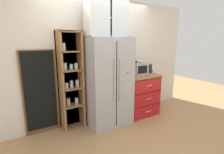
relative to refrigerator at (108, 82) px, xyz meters
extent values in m
plane|color=tan|center=(0.00, -0.03, -0.88)|extent=(10.57, 10.57, 0.00)
cube|color=silver|center=(0.00, 0.37, 0.39)|extent=(4.88, 0.10, 2.55)
cube|color=#ADAFB5|center=(0.00, 0.00, 0.00)|extent=(0.87, 0.65, 1.76)
cube|color=black|center=(0.00, -0.33, 0.00)|extent=(0.01, 0.01, 1.62)
cylinder|color=#ADAFB5|center=(-0.06, -0.34, 0.09)|extent=(0.02, 0.02, 0.79)
cylinder|color=#ADAFB5|center=(0.06, -0.34, 0.09)|extent=(0.02, 0.02, 0.79)
cube|color=red|center=(0.24, -0.33, 0.21)|extent=(0.02, 0.01, 0.02)
cube|color=brown|center=(-0.69, 0.34, 0.06)|extent=(0.46, 0.04, 1.89)
cube|color=#9E7042|center=(-0.88, 0.19, 0.06)|extent=(0.04, 0.27, 1.89)
cube|color=#9E7042|center=(-0.50, 0.19, 0.06)|extent=(0.04, 0.27, 1.89)
cube|color=#9E7042|center=(-0.69, 0.19, -0.42)|extent=(0.40, 0.27, 0.02)
cylinder|color=silver|center=(-0.77, 0.20, -0.35)|extent=(0.08, 0.08, 0.13)
cylinder|color=white|center=(-0.77, 0.20, -0.37)|extent=(0.06, 0.06, 0.09)
cylinder|color=#B2B2B7|center=(-0.77, 0.20, -0.27)|extent=(0.07, 0.07, 0.01)
cylinder|color=silver|center=(-0.61, 0.17, -0.35)|extent=(0.07, 0.07, 0.12)
cylinder|color=#B77A38|center=(-0.61, 0.17, -0.37)|extent=(0.06, 0.06, 0.08)
cylinder|color=#B2B2B7|center=(-0.61, 0.17, -0.28)|extent=(0.07, 0.07, 0.01)
cube|color=#9E7042|center=(-0.69, 0.19, -0.07)|extent=(0.40, 0.27, 0.02)
cylinder|color=silver|center=(-0.79, 0.17, -0.01)|extent=(0.07, 0.07, 0.10)
cylinder|color=#E0C67F|center=(-0.79, 0.17, -0.03)|extent=(0.06, 0.06, 0.07)
cylinder|color=#B2B2B7|center=(-0.79, 0.17, 0.04)|extent=(0.07, 0.07, 0.01)
cylinder|color=silver|center=(-0.69, 0.18, 0.00)|extent=(0.06, 0.06, 0.13)
cylinder|color=#382316|center=(-0.69, 0.18, -0.02)|extent=(0.06, 0.06, 0.09)
cylinder|color=#B2B2B7|center=(-0.69, 0.18, 0.07)|extent=(0.06, 0.06, 0.01)
cylinder|color=silver|center=(-0.57, 0.20, 0.00)|extent=(0.07, 0.07, 0.13)
cylinder|color=beige|center=(-0.57, 0.20, -0.02)|extent=(0.06, 0.06, 0.09)
cylinder|color=#B2B2B7|center=(-0.57, 0.20, 0.07)|extent=(0.07, 0.07, 0.01)
cube|color=#9E7042|center=(-0.69, 0.19, 0.27)|extent=(0.40, 0.27, 0.02)
cylinder|color=silver|center=(-0.79, 0.20, 0.34)|extent=(0.07, 0.07, 0.12)
cylinder|color=#2D2D2D|center=(-0.79, 0.20, 0.33)|extent=(0.06, 0.06, 0.08)
cylinder|color=#B2B2B7|center=(-0.79, 0.20, 0.41)|extent=(0.07, 0.07, 0.01)
cylinder|color=silver|center=(-0.68, 0.18, 0.33)|extent=(0.06, 0.06, 0.10)
cylinder|color=white|center=(-0.68, 0.18, 0.32)|extent=(0.05, 0.05, 0.07)
cylinder|color=#B2B2B7|center=(-0.68, 0.18, 0.39)|extent=(0.06, 0.06, 0.01)
cylinder|color=silver|center=(-0.58, 0.19, 0.34)|extent=(0.07, 0.07, 0.11)
cylinder|color=#CCB78C|center=(-0.58, 0.19, 0.32)|extent=(0.06, 0.06, 0.07)
cylinder|color=#B2B2B7|center=(-0.58, 0.19, 0.40)|extent=(0.07, 0.07, 0.01)
cube|color=#9E7042|center=(-0.69, 0.19, 0.62)|extent=(0.40, 0.27, 0.02)
cylinder|color=silver|center=(-0.80, 0.20, 0.70)|extent=(0.07, 0.07, 0.14)
cylinder|color=brown|center=(-0.80, 0.20, 0.68)|extent=(0.06, 0.06, 0.09)
cylinder|color=#B2B2B7|center=(-0.80, 0.20, 0.77)|extent=(0.07, 0.07, 0.01)
cube|color=#9E7042|center=(-0.69, 0.19, 0.97)|extent=(0.40, 0.27, 0.02)
cube|color=red|center=(0.86, 0.02, -0.43)|extent=(0.76, 0.61, 0.90)
cube|color=#9E7042|center=(0.86, 0.02, 0.04)|extent=(0.79, 0.64, 0.04)
cube|color=black|center=(0.86, -0.29, -0.59)|extent=(0.74, 0.00, 0.01)
cube|color=silver|center=(0.86, -0.30, -0.73)|extent=(0.16, 0.01, 0.01)
cube|color=black|center=(0.86, -0.29, -0.29)|extent=(0.74, 0.00, 0.01)
cube|color=silver|center=(0.86, -0.30, -0.43)|extent=(0.16, 0.01, 0.01)
cube|color=black|center=(0.86, -0.29, 0.01)|extent=(0.74, 0.00, 0.01)
cube|color=silver|center=(0.86, -0.30, -0.13)|extent=(0.16, 0.01, 0.01)
cube|color=#ADAFB5|center=(0.89, 0.07, 0.19)|extent=(0.44, 0.32, 0.26)
cube|color=black|center=(0.83, -0.10, 0.19)|extent=(0.26, 0.01, 0.17)
cube|color=black|center=(1.06, -0.10, 0.19)|extent=(0.08, 0.01, 0.20)
cube|color=#B7B7BC|center=(0.86, 0.00, 0.07)|extent=(0.17, 0.20, 0.03)
cube|color=#B7B7BC|center=(0.86, 0.07, 0.21)|extent=(0.17, 0.06, 0.30)
cube|color=#B7B7BC|center=(0.86, 0.00, 0.34)|extent=(0.17, 0.20, 0.06)
cylinder|color=black|center=(0.86, -0.01, 0.15)|extent=(0.11, 0.11, 0.12)
cylinder|color=#2D2D33|center=(1.18, 0.01, 0.10)|extent=(0.07, 0.07, 0.08)
torus|color=#2D2D33|center=(1.23, 0.01, 0.10)|extent=(0.05, 0.01, 0.05)
cylinder|color=silver|center=(0.62, 0.06, 0.14)|extent=(0.07, 0.07, 0.17)
cone|color=silver|center=(0.62, 0.06, 0.23)|extent=(0.07, 0.07, 0.04)
cylinder|color=silver|center=(0.62, 0.06, 0.26)|extent=(0.03, 0.03, 0.07)
cylinder|color=black|center=(0.62, 0.06, 0.30)|extent=(0.03, 0.03, 0.01)
cube|color=silver|center=(0.00, 0.17, 1.22)|extent=(0.84, 0.02, 0.68)
cube|color=silver|center=(0.00, 0.02, 1.55)|extent=(0.84, 0.32, 0.02)
cube|color=silver|center=(0.00, 0.02, 0.89)|extent=(0.84, 0.32, 0.02)
cube|color=silver|center=(-0.41, 0.02, 1.22)|extent=(0.02, 0.32, 0.68)
cube|color=silver|center=(0.41, 0.02, 1.22)|extent=(0.02, 0.32, 0.68)
cube|color=silver|center=(0.00, 0.02, 1.22)|extent=(0.81, 0.30, 0.02)
cube|color=silver|center=(-0.21, -0.13, 1.22)|extent=(0.39, 0.01, 0.64)
cube|color=silver|center=(0.21, -0.13, 1.22)|extent=(0.39, 0.01, 0.64)
cylinder|color=silver|center=(-0.29, 0.02, 0.90)|extent=(0.05, 0.05, 0.00)
cylinder|color=silver|center=(-0.29, 0.02, 0.94)|extent=(0.01, 0.01, 0.07)
cone|color=silver|center=(-0.29, 0.02, 1.00)|extent=(0.06, 0.06, 0.05)
cylinder|color=silver|center=(0.29, 0.02, 0.90)|extent=(0.05, 0.05, 0.00)
cylinder|color=silver|center=(0.29, 0.02, 0.94)|extent=(0.01, 0.01, 0.07)
cone|color=silver|center=(0.29, 0.02, 1.00)|extent=(0.06, 0.06, 0.05)
cylinder|color=white|center=(-0.25, 0.02, 1.26)|extent=(0.06, 0.06, 0.07)
cylinder|color=white|center=(0.25, 0.02, 1.26)|extent=(0.06, 0.06, 0.07)
cube|color=brown|center=(-1.24, 0.30, -0.11)|extent=(0.60, 0.04, 1.55)
cube|color=black|center=(-1.24, 0.28, -0.08)|extent=(0.54, 0.01, 1.45)
camera|label=1|loc=(-1.68, -2.91, 0.84)|focal=27.48mm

